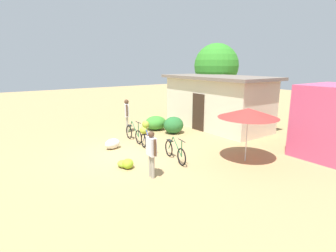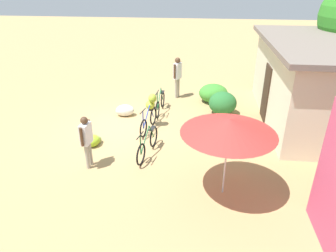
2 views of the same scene
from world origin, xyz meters
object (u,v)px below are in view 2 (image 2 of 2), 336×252
Objects in this scene: produce_sack at (125,110)px; building_low at (308,82)px; person_vendor at (177,73)px; bicycle_leftmost at (160,104)px; market_umbrella at (229,126)px; bicycle_near_pile at (150,109)px; bicycle_center_loaded at (148,144)px; person_bystander at (86,137)px; banana_pile_on_ground at (93,140)px.

building_low is at bearing 93.47° from produce_sack.
person_vendor reaches higher than produce_sack.
produce_sack is 2.98m from person_vendor.
bicycle_leftmost is at bearing -17.09° from person_vendor.
market_umbrella is 1.28× the size of bicycle_leftmost.
market_umbrella is 5.44m from bicycle_leftmost.
bicycle_leftmost is (-0.10, -5.30, -1.12)m from building_low.
building_low is at bearing 88.96° from bicycle_leftmost.
bicycle_near_pile is at bearing -6.29° from bicycle_leftmost.
bicycle_leftmost is 1.00× the size of bicycle_center_loaded.
building_low is 5.41m from bicycle_leftmost.
market_umbrella is 1.43× the size of person_bystander.
bicycle_leftmost reaches higher than bicycle_center_loaded.
building_low is 4.22× the size of person_bystander.
building_low is 3.69× the size of person_vendor.
bicycle_leftmost is 4.30m from person_bystander.
bicycle_center_loaded is at bearing -5.46° from person_vendor.
bicycle_leftmost is 1.44m from bicycle_near_pile.
person_bystander is (0.80, -1.52, 0.58)m from bicycle_center_loaded.
bicycle_near_pile is (1.30, -5.45, -0.77)m from building_low.
person_vendor is at bearing 160.76° from person_bystander.
person_vendor is (-4.48, 2.30, 0.94)m from banana_pile_on_ground.
market_umbrella is at bearing 54.31° from bicycle_center_loaded.
building_low is 4.06× the size of bicycle_near_pile.
person_bystander is at bearing -59.99° from building_low.
market_umbrella is 3.14× the size of produce_sack.
market_umbrella reaches higher than person_vendor.
bicycle_leftmost is 1.92m from person_vendor.
building_low is at bearing 103.39° from bicycle_near_pile.
building_low is 7.83m from person_bystander.
building_low reaches higher than produce_sack.
bicycle_near_pile is 1.85m from bicycle_center_loaded.
produce_sack is (-4.25, -3.50, -1.62)m from market_umbrella.
person_bystander is at bearing -26.72° from bicycle_near_pile.
person_vendor is (-2.20, 1.81, 0.86)m from produce_sack.
banana_pile_on_ground is at bearing -12.04° from produce_sack.
person_vendor is (-4.90, 0.47, 0.73)m from bicycle_center_loaded.
produce_sack is at bearing 177.06° from person_bystander.
bicycle_near_pile is (1.39, -0.15, 0.35)m from bicycle_leftmost.
person_vendor is at bearing -165.33° from market_umbrella.
bicycle_center_loaded is (1.81, 0.21, -0.35)m from bicycle_near_pile.
person_vendor is at bearing 140.52° from produce_sack.
banana_pile_on_ground is (1.38, -1.62, -0.56)m from bicycle_near_pile.
market_umbrella reaches higher than bicycle_leftmost.
produce_sack is at bearing -153.59° from bicycle_center_loaded.
market_umbrella is 4.76m from banana_pile_on_ground.
building_low is 3.77× the size of bicycle_center_loaded.
bicycle_near_pile is at bearing -12.34° from person_vendor.
market_umbrella is 1.38× the size of bicycle_near_pile.
produce_sack is 0.46× the size of person_bystander.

